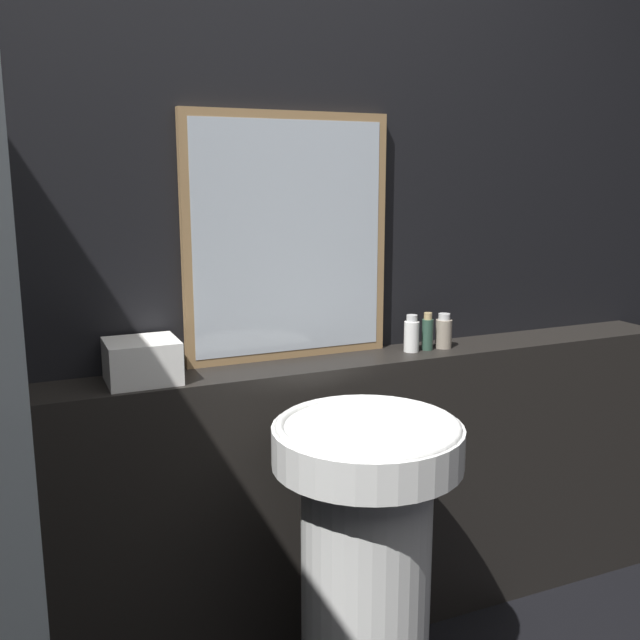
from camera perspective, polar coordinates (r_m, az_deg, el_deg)
wall_back at (r=2.21m, az=-1.65°, el=5.76°), size 8.00×0.06×2.50m
vanity_counter at (r=2.31m, az=-0.24°, el=-14.47°), size 2.65×0.21×0.92m
pedestal_sink at (r=1.96m, az=3.69°, el=-18.63°), size 0.49×0.49×0.87m
mirror at (r=2.14m, az=-2.57°, el=6.56°), size 0.64×0.03×0.73m
towel_stack at (r=1.99m, az=-14.05°, el=-3.20°), size 0.19×0.17×0.12m
shampoo_bottle at (r=2.28m, az=7.33°, el=-1.17°), size 0.05×0.05×0.12m
conditioner_bottle at (r=2.31m, az=8.59°, el=-1.01°), size 0.04×0.04×0.12m
lotion_bottle at (r=2.35m, az=9.87°, el=-0.96°), size 0.05×0.05×0.11m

